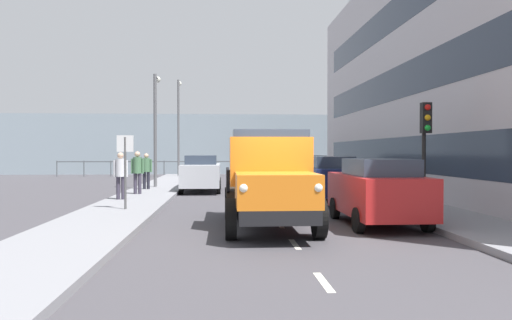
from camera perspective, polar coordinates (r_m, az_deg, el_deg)
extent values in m
plane|color=#423F44|center=(19.57, 0.54, -4.60)|extent=(80.00, 80.00, 0.00)
cube|color=gray|center=(20.44, 13.71, -4.17)|extent=(2.38, 38.25, 0.15)
cube|color=gray|center=(19.77, -13.09, -4.35)|extent=(2.38, 38.25, 0.15)
cube|color=silver|center=(7.49, 7.83, -13.80)|extent=(0.12, 1.10, 0.01)
cube|color=silver|center=(10.30, 4.51, -9.68)|extent=(0.12, 1.10, 0.01)
cube|color=silver|center=(12.91, 2.79, -7.50)|extent=(0.12, 1.10, 0.01)
cube|color=silver|center=(15.51, 1.68, -6.06)|extent=(0.12, 1.10, 0.01)
cube|color=silver|center=(18.07, 0.90, -5.05)|extent=(0.12, 1.10, 0.01)
cube|color=silver|center=(20.85, 0.27, -4.24)|extent=(0.12, 1.10, 0.01)
cube|color=silver|center=(23.29, -0.15, -3.69)|extent=(0.12, 1.10, 0.01)
cube|color=silver|center=(25.79, -0.50, -3.23)|extent=(0.12, 1.10, 0.01)
cube|color=silver|center=(28.15, -0.78, -2.87)|extent=(0.12, 1.10, 0.01)
cube|color=silver|center=(31.04, -1.05, -2.51)|extent=(0.12, 1.10, 0.01)
cube|color=silver|center=(33.86, -1.28, -2.21)|extent=(0.12, 1.10, 0.01)
cube|color=#B7B2B7|center=(23.92, 25.41, 9.12)|extent=(8.41, 27.45, 10.65)
cube|color=#2D3847|center=(21.95, 15.78, 0.68)|extent=(0.08, 23.33, 1.40)
cube|color=#2D3847|center=(22.13, 15.82, 8.47)|extent=(0.08, 23.33, 1.40)
cube|color=#2D3847|center=(22.72, 15.86, 15.99)|extent=(0.08, 23.33, 1.40)
cube|color=#84939E|center=(41.57, -1.74, 1.83)|extent=(80.00, 0.80, 5.00)
cylinder|color=#4C5156|center=(40.99, 18.40, -0.87)|extent=(0.08, 0.08, 1.20)
cylinder|color=#4C5156|center=(40.28, 15.77, -0.88)|extent=(0.08, 0.08, 1.20)
cylinder|color=#4C5156|center=(39.66, 13.04, -0.90)|extent=(0.08, 0.08, 1.20)
cylinder|color=#4C5156|center=(39.13, 10.24, -0.92)|extent=(0.08, 0.08, 1.20)
cylinder|color=#4C5156|center=(38.69, 7.36, -0.93)|extent=(0.08, 0.08, 1.20)
cylinder|color=#4C5156|center=(38.36, 4.43, -0.94)|extent=(0.08, 0.08, 1.20)
cylinder|color=#4C5156|center=(38.12, 1.45, -0.95)|extent=(0.08, 0.08, 1.20)
cylinder|color=#4C5156|center=(38.00, -1.55, -0.96)|extent=(0.08, 0.08, 1.20)
cylinder|color=#4C5156|center=(37.97, -4.57, -0.96)|extent=(0.08, 0.08, 1.20)
cylinder|color=#4C5156|center=(38.05, -7.58, -0.96)|extent=(0.08, 0.08, 1.20)
cylinder|color=#4C5156|center=(38.24, -10.57, -0.96)|extent=(0.08, 0.08, 1.20)
cylinder|color=#4C5156|center=(38.53, -13.53, -0.96)|extent=(0.08, 0.08, 1.20)
cylinder|color=#4C5156|center=(38.92, -16.43, -0.95)|extent=(0.08, 0.08, 1.20)
cylinder|color=#4C5156|center=(39.40, -19.27, -0.94)|extent=(0.08, 0.08, 1.20)
cylinder|color=#4C5156|center=(39.99, -22.03, -0.93)|extent=(0.08, 0.08, 1.20)
cube|color=#4C5156|center=(37.98, -1.55, -0.17)|extent=(28.00, 0.08, 0.08)
cube|color=black|center=(12.45, 1.43, -5.05)|extent=(1.64, 5.60, 0.30)
cube|color=orange|center=(10.57, 2.34, -3.41)|extent=(1.72, 1.90, 0.70)
cube|color=silver|center=(9.68, 2.90, -4.00)|extent=(1.16, 0.08, 0.56)
sphere|color=white|center=(9.79, 7.19, -3.19)|extent=(0.20, 0.20, 0.20)
sphere|color=white|center=(9.62, -1.46, -3.26)|extent=(0.20, 0.20, 0.20)
cube|color=orange|center=(12.04, 1.58, -0.13)|extent=(1.93, 1.34, 1.15)
cube|color=#2D3847|center=(12.04, 1.58, 2.13)|extent=(1.78, 1.23, 0.56)
cube|color=#2D2319|center=(13.76, 0.92, -3.51)|extent=(2.10, 2.80, 0.16)
cube|color=black|center=(13.86, 5.08, -2.15)|extent=(0.08, 2.80, 0.56)
cube|color=black|center=(13.69, -3.29, -2.19)|extent=(0.08, 2.80, 0.56)
cylinder|color=black|center=(10.95, 7.31, -6.69)|extent=(0.24, 0.90, 0.90)
cylinder|color=black|center=(10.75, -2.93, -6.82)|extent=(0.24, 0.90, 0.90)
cylinder|color=black|center=(14.10, 4.79, -4.95)|extent=(0.24, 0.90, 0.90)
cylinder|color=black|center=(13.94, -3.12, -5.02)|extent=(0.24, 0.90, 0.90)
cube|color=#B21E1E|center=(13.20, 13.82, -3.86)|extent=(1.75, 3.94, 1.00)
cube|color=#2D3847|center=(12.97, 14.10, -0.81)|extent=(1.44, 2.17, 0.42)
cylinder|color=black|center=(14.21, 9.10, -5.52)|extent=(0.18, 0.60, 0.60)
cylinder|color=black|center=(14.67, 15.48, -5.34)|extent=(0.18, 0.60, 0.60)
cylinder|color=black|center=(11.86, 11.74, -6.84)|extent=(0.18, 0.60, 0.60)
cylinder|color=black|center=(12.41, 19.22, -6.52)|extent=(0.18, 0.60, 0.60)
cube|color=navy|center=(18.93, 8.38, -2.37)|extent=(1.71, 4.14, 1.00)
cube|color=#2D3847|center=(18.71, 8.52, -0.23)|extent=(1.41, 2.27, 0.42)
cylinder|color=black|center=(20.07, 5.33, -3.60)|extent=(0.18, 0.60, 0.60)
cylinder|color=black|center=(20.39, 9.86, -3.54)|extent=(0.18, 0.60, 0.60)
cylinder|color=black|center=(17.56, 6.66, -4.27)|extent=(0.18, 0.60, 0.60)
cylinder|color=black|center=(17.92, 11.80, -4.17)|extent=(0.18, 0.60, 0.60)
cube|color=black|center=(23.82, 5.86, -1.67)|extent=(1.71, 4.32, 1.00)
cube|color=#2D3847|center=(23.60, 5.95, 0.03)|extent=(1.41, 2.38, 0.42)
cylinder|color=black|center=(25.05, 3.51, -2.68)|extent=(0.18, 0.60, 0.60)
cylinder|color=black|center=(25.30, 7.18, -2.64)|extent=(0.18, 0.60, 0.60)
cylinder|color=black|center=(22.40, 4.38, -3.12)|extent=(0.18, 0.60, 0.60)
cylinder|color=black|center=(22.69, 8.46, -3.07)|extent=(0.18, 0.60, 0.60)
cube|color=maroon|center=(29.76, 3.93, -1.13)|extent=(1.66, 4.11, 1.00)
cube|color=#2D3847|center=(29.55, 3.98, 0.24)|extent=(1.36, 2.26, 0.42)
cylinder|color=black|center=(30.96, 2.17, -1.97)|extent=(0.18, 0.60, 0.60)
cylinder|color=black|center=(31.16, 5.05, -1.95)|extent=(0.18, 0.60, 0.60)
cylinder|color=black|center=(28.43, 2.70, -2.23)|extent=(0.18, 0.60, 0.60)
cylinder|color=black|center=(28.65, 5.83, -2.21)|extent=(0.18, 0.60, 0.60)
cube|color=#B7BABF|center=(23.54, -6.33, -1.70)|extent=(1.74, 4.56, 1.00)
cube|color=#2D3847|center=(23.71, -6.32, 0.04)|extent=(1.43, 2.51, 0.42)
cylinder|color=black|center=(22.13, -4.35, -3.17)|extent=(0.18, 0.60, 0.60)
cylinder|color=black|center=(22.21, -8.63, -3.16)|extent=(0.18, 0.60, 0.60)
cylinder|color=black|center=(24.95, -4.28, -2.69)|extent=(0.18, 0.60, 0.60)
cylinder|color=black|center=(25.02, -8.08, -2.69)|extent=(0.18, 0.60, 0.60)
cylinder|color=#383342|center=(18.73, -15.11, -3.14)|extent=(0.14, 0.14, 0.83)
cylinder|color=#383342|center=(18.76, -15.65, -3.14)|extent=(0.14, 0.14, 0.83)
cylinder|color=silver|center=(18.71, -15.39, -0.85)|extent=(0.34, 0.34, 0.66)
cylinder|color=silver|center=(18.66, -14.73, -0.96)|extent=(0.09, 0.09, 0.61)
cylinder|color=silver|center=(18.75, -16.05, -0.95)|extent=(0.09, 0.09, 0.61)
sphere|color=tan|center=(18.70, -15.40, 0.50)|extent=(0.23, 0.23, 0.23)
cylinder|color=#383342|center=(20.95, -13.30, -2.67)|extent=(0.14, 0.14, 0.85)
cylinder|color=#383342|center=(20.98, -13.79, -2.67)|extent=(0.14, 0.14, 0.85)
cylinder|color=#47724C|center=(20.93, -13.55, -0.59)|extent=(0.34, 0.34, 0.67)
cylinder|color=#47724C|center=(20.89, -12.96, -0.68)|extent=(0.09, 0.09, 0.62)
cylinder|color=#47724C|center=(20.97, -14.14, -0.68)|extent=(0.09, 0.09, 0.62)
sphere|color=tan|center=(20.92, -13.56, 0.65)|extent=(0.23, 0.23, 0.23)
cylinder|color=black|center=(23.54, -12.35, -2.32)|extent=(0.14, 0.14, 0.81)
cylinder|color=black|center=(23.56, -12.78, -2.32)|extent=(0.14, 0.14, 0.81)
cylinder|color=#47724C|center=(23.52, -12.57, -0.56)|extent=(0.34, 0.34, 0.64)
cylinder|color=#47724C|center=(23.49, -12.04, -0.64)|extent=(0.09, 0.09, 0.59)
cylinder|color=#47724C|center=(23.56, -13.10, -0.64)|extent=(0.09, 0.09, 0.59)
sphere|color=tan|center=(23.51, -12.57, 0.48)|extent=(0.22, 0.22, 0.22)
cylinder|color=black|center=(15.51, 18.82, 0.35)|extent=(0.12, 0.12, 3.20)
cube|color=black|center=(15.41, 19.05, 4.63)|extent=(0.28, 0.24, 0.90)
sphere|color=red|center=(15.32, 19.23, 5.77)|extent=(0.18, 0.18, 0.18)
sphere|color=orange|center=(15.30, 19.22, 4.65)|extent=(0.18, 0.18, 0.18)
sphere|color=green|center=(15.28, 19.22, 3.53)|extent=(0.18, 0.18, 0.18)
cylinder|color=#59595B|center=(24.91, -11.58, 3.36)|extent=(0.16, 0.16, 5.58)
cylinder|color=#59595B|center=(25.61, -11.46, 9.35)|extent=(0.10, 0.90, 0.10)
sphere|color=silver|center=(26.04, -11.33, 9.10)|extent=(0.32, 0.32, 0.32)
cylinder|color=#59595B|center=(36.01, -8.95, 3.70)|extent=(0.16, 0.16, 6.91)
cylinder|color=#59595B|center=(36.77, -8.90, 8.90)|extent=(0.10, 0.90, 0.10)
sphere|color=silver|center=(37.20, -8.84, 8.73)|extent=(0.32, 0.32, 0.32)
cylinder|color=#4C4C4C|center=(15.53, -14.88, -1.47)|extent=(0.07, 0.07, 2.20)
cube|color=silver|center=(15.52, -14.90, 1.85)|extent=(0.50, 0.04, 0.50)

